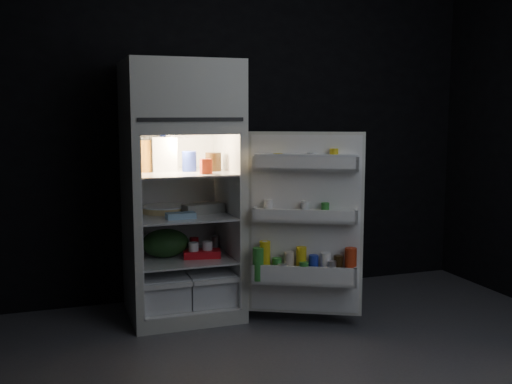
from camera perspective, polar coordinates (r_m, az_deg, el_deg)
name	(u,v)px	position (r m, az deg, el deg)	size (l,w,h in m)	color
floor	(324,379)	(3.42, 6.53, -17.27)	(4.00, 3.40, 0.00)	#525257
wall_back	(233,123)	(4.69, -2.25, 6.56)	(4.00, 0.00, 2.70)	black
refrigerator	(181,181)	(4.23, -7.20, 1.03)	(0.76, 0.71, 1.78)	silver
fridge_door	(305,228)	(3.97, 4.67, -3.46)	(0.73, 0.50, 1.22)	silver
milk_jug	(163,154)	(4.23, -8.82, 3.60)	(0.17, 0.17, 0.24)	white
mayo_jar	(189,161)	(4.20, -6.38, 2.92)	(0.10, 0.10, 0.14)	#1D30A0
jam_jar	(213,162)	(4.21, -4.09, 2.89)	(0.11, 0.11, 0.13)	black
amber_bottle	(145,156)	(4.18, -10.49, 3.37)	(0.08, 0.08, 0.22)	#C3771F
small_carton	(206,166)	(4.02, -4.78, 2.45)	(0.07, 0.05, 0.10)	red
egg_carton	(203,209)	(4.24, -5.02, -1.58)	(0.29, 0.11, 0.07)	gray
pie	(164,210)	(4.32, -8.77, -1.68)	(0.31, 0.31, 0.04)	tan
flat_package	(181,216)	(4.05, -7.19, -2.25)	(0.19, 0.10, 0.04)	#85B0CE
wrapped_pkg	(203,206)	(4.43, -5.11, -1.30)	(0.11, 0.09, 0.05)	beige
produce_bag	(165,243)	(4.26, -8.63, -4.83)	(0.33, 0.28, 0.20)	#193815
yogurt_tray	(202,254)	(4.23, -5.17, -5.88)	(0.26, 0.14, 0.05)	red
small_can_red	(194,244)	(4.47, -5.91, -4.91)	(0.07, 0.07, 0.09)	red
small_can_silver	(215,242)	(4.50, -3.94, -4.78)	(0.07, 0.07, 0.09)	silver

